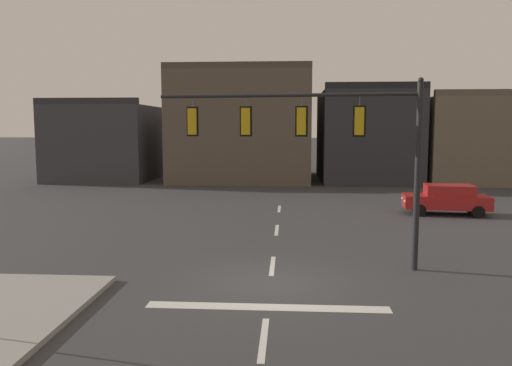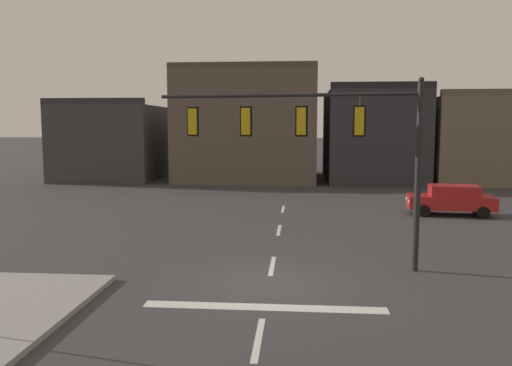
# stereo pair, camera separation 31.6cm
# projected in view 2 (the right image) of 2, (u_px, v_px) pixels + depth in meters

# --- Properties ---
(ground_plane) EXTENTS (400.00, 400.00, 0.00)m
(ground_plane) POSITION_uv_depth(u_px,v_px,m) (269.00, 284.00, 15.27)
(ground_plane) COLOR #353538
(stop_bar_paint) EXTENTS (6.40, 0.50, 0.01)m
(stop_bar_paint) POSITION_uv_depth(u_px,v_px,m) (264.00, 307.00, 13.29)
(stop_bar_paint) COLOR silver
(stop_bar_paint) RESTS_ON ground
(lane_centreline) EXTENTS (0.16, 26.40, 0.01)m
(lane_centreline) POSITION_uv_depth(u_px,v_px,m) (272.00, 266.00, 17.25)
(lane_centreline) COLOR silver
(lane_centreline) RESTS_ON ground
(signal_mast_near_side) EXTENTS (8.73, 1.21, 6.27)m
(signal_mast_near_side) POSITION_uv_depth(u_px,v_px,m) (320.00, 134.00, 16.82)
(signal_mast_near_side) COLOR black
(signal_mast_near_side) RESTS_ON ground
(car_lot_nearside) EXTENTS (4.59, 2.27, 1.61)m
(car_lot_nearside) POSITION_uv_depth(u_px,v_px,m) (451.00, 199.00, 27.03)
(car_lot_nearside) COLOR #A81E1E
(car_lot_nearside) RESTS_ON ground
(building_row) EXTENTS (43.74, 12.79, 9.73)m
(building_row) POSITION_uv_depth(u_px,v_px,m) (313.00, 135.00, 45.07)
(building_row) COLOR #38383D
(building_row) RESTS_ON ground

